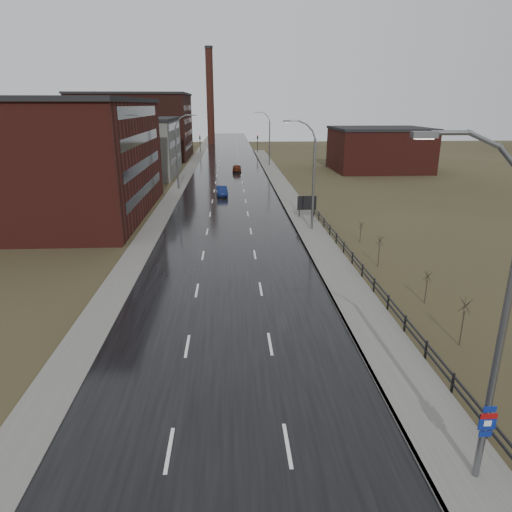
{
  "coord_description": "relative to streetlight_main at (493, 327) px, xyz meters",
  "views": [
    {
      "loc": [
        0.25,
        -10.52,
        12.74
      ],
      "look_at": [
        1.89,
        18.74,
        3.0
      ],
      "focal_mm": 32.0,
      "sensor_mm": 36.0,
      "label": 1
    }
  ],
  "objects": [
    {
      "name": "traffic_light_left",
      "position": [
        -16.47,
        118.0,
        -1.46
      ],
      "size": [
        0.58,
        2.73,
        5.3
      ],
      "color": "black",
      "rests_on": "ground"
    },
    {
      "name": "shrub_d",
      "position": [
        4.75,
        15.07,
        -4.86
      ],
      "size": [
        0.54,
        0.56,
        2.26
      ],
      "color": "#382D23",
      "rests_on": "ground"
    },
    {
      "name": "warehouse_far",
      "position": [
        -31.47,
        106.0,
        1.7
      ],
      "size": [
        26.52,
        24.48,
        15.5
      ],
      "color": "#331611",
      "rests_on": "ground"
    },
    {
      "name": "sidewalk_left",
      "position": [
        -16.67,
        58.0,
        -6.0
      ],
      "size": [
        2.4,
        260.0,
        0.12
      ],
      "primitive_type": "cube",
      "color": "#595651",
      "rests_on": "ground"
    },
    {
      "name": "smokestack",
      "position": [
        -14.47,
        148.0,
        9.44
      ],
      "size": [
        2.7,
        2.7,
        30.7
      ],
      "color": "#331611",
      "rests_on": "ground"
    },
    {
      "name": "sidewalk_right",
      "position": [
        0.13,
        33.0,
        -5.97
      ],
      "size": [
        3.2,
        180.0,
        0.18
      ],
      "primitive_type": "cube",
      "color": "#595651",
      "rests_on": "ground"
    },
    {
      "name": "building_right",
      "position": [
        21.83,
        80.0,
        -1.8
      ],
      "size": [
        18.36,
        16.32,
        8.5
      ],
      "color": "#471914",
      "rests_on": "ground"
    },
    {
      "name": "shrub_f",
      "position": [
        4.29,
        29.47,
        -5.0
      ],
      "size": [
        0.48,
        0.5,
        2.0
      ],
      "color": "#382D23",
      "rests_on": "ground"
    },
    {
      "name": "curb_right",
      "position": [
        -1.39,
        33.0,
        -5.97
      ],
      "size": [
        0.16,
        180.0,
        0.18
      ],
      "primitive_type": "cube",
      "color": "slate",
      "rests_on": "ground"
    },
    {
      "name": "streetlight_right_far",
      "position": [
        0.03,
        88.0,
        -0.22
      ],
      "size": [
        3.36,
        0.28,
        11.35
      ],
      "color": "slate",
      "rests_on": "ground"
    },
    {
      "name": "streetlight_main",
      "position": [
        0.0,
        0.0,
        0.0
      ],
      "size": [
        3.91,
        0.29,
        12.11
      ],
      "color": "slate",
      "rests_on": "ground"
    },
    {
      "name": "billboard",
      "position": [
        0.63,
        39.41,
        -4.26
      ],
      "size": [
        2.23,
        0.17,
        2.7
      ],
      "color": "black",
      "rests_on": "ground"
    },
    {
      "name": "car_far",
      "position": [
        -6.89,
        79.19,
        -5.32
      ],
      "size": [
        1.88,
        4.41,
        1.48
      ],
      "primitive_type": "imported",
      "rotation": [
        0.0,
        0.0,
        3.11
      ],
      "color": "#501D0D",
      "rests_on": "ground"
    },
    {
      "name": "warehouse_mid",
      "position": [
        -26.46,
        76.0,
        -0.8
      ],
      "size": [
        16.32,
        20.4,
        10.5
      ],
      "color": "slate",
      "rests_on": "ground"
    },
    {
      "name": "road",
      "position": [
        -8.47,
        58.0,
        -6.03
      ],
      "size": [
        14.0,
        300.0,
        0.06
      ],
      "primitive_type": "cube",
      "color": "black",
      "rests_on": "ground"
    },
    {
      "name": "guardrail",
      "position": [
        1.83,
        16.32,
        -5.35
      ],
      "size": [
        0.1,
        53.05,
        1.1
      ],
      "color": "black",
      "rests_on": "ground"
    },
    {
      "name": "streetlight_left",
      "position": [
        -16.17,
        60.0,
        -0.22
      ],
      "size": [
        3.36,
        0.28,
        11.35
      ],
      "color": "slate",
      "rests_on": "ground"
    },
    {
      "name": "warehouse_near",
      "position": [
        -29.46,
        43.0,
        0.7
      ],
      "size": [
        22.44,
        28.56,
        13.5
      ],
      "color": "#471914",
      "rests_on": "ground"
    },
    {
      "name": "shrub_e",
      "position": [
        3.85,
        22.42,
        -4.65
      ],
      "size": [
        0.63,
        0.66,
        2.66
      ],
      "color": "#382D23",
      "rests_on": "ground"
    },
    {
      "name": "car_near",
      "position": [
        -9.51,
        53.89,
        -5.36
      ],
      "size": [
        1.86,
        4.39,
        1.41
      ],
      "primitive_type": "imported",
      "rotation": [
        0.0,
        0.0,
        0.09
      ],
      "color": "#0E1A48",
      "rests_on": "ground"
    },
    {
      "name": "streetlight_right_mid",
      "position": [
        0.03,
        34.0,
        -0.22
      ],
      "size": [
        3.36,
        0.28,
        11.35
      ],
      "color": "slate",
      "rests_on": "ground"
    },
    {
      "name": "traffic_light_right",
      "position": [
        -0.47,
        118.0,
        -1.46
      ],
      "size": [
        0.58,
        2.73,
        5.3
      ],
      "color": "black",
      "rests_on": "ground"
    },
    {
      "name": "shrub_c",
      "position": [
        4.37,
        9.38,
        -4.56
      ],
      "size": [
        0.66,
        0.7,
        2.82
      ],
      "color": "#382D23",
      "rests_on": "ground"
    }
  ]
}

